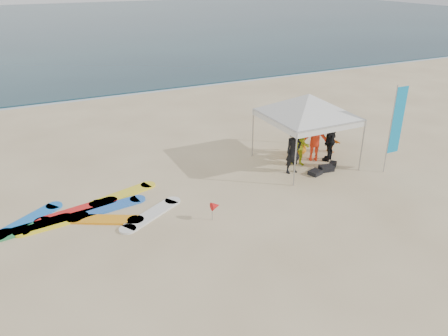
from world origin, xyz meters
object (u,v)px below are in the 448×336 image
at_px(person_orange_a, 315,138).
at_px(canopy_tent, 309,94).
at_px(surfboard_spread, 88,214).
at_px(person_orange_b, 300,135).
at_px(person_black_b, 330,140).
at_px(marker_pennant, 215,206).
at_px(person_seated, 331,141).
at_px(person_black_a, 293,151).
at_px(person_yellow, 300,147).
at_px(feather_flag, 397,122).

bearing_deg(person_orange_a, canopy_tent, 39.52).
height_order(person_orange_a, surfboard_spread, person_orange_a).
distance_m(person_orange_b, surfboard_spread, 9.39).
xyz_separation_m(person_orange_b, surfboard_spread, (-9.26, -1.27, -0.86)).
xyz_separation_m(person_black_b, person_orange_b, (-0.74, 1.11, -0.01)).
xyz_separation_m(person_orange_a, marker_pennant, (-5.77, -2.58, -0.47)).
bearing_deg(person_seated, person_black_a, 104.73).
bearing_deg(canopy_tent, person_black_b, -12.01).
height_order(person_yellow, feather_flag, feather_flag).
distance_m(person_black_b, canopy_tent, 2.33).
xyz_separation_m(person_orange_b, feather_flag, (2.24, -3.04, 1.19)).
distance_m(feather_flag, marker_pennant, 7.98).
bearing_deg(canopy_tent, person_orange_a, 9.67).
distance_m(person_orange_a, person_orange_b, 0.81).
xyz_separation_m(person_seated, feather_flag, (0.82, -2.65, 1.60)).
bearing_deg(person_black_a, canopy_tent, 30.46).
bearing_deg(person_black_a, marker_pennant, -155.62).
distance_m(person_black_b, person_orange_b, 1.34).
xyz_separation_m(person_black_b, surfboard_spread, (-10.00, -0.15, -0.86)).
distance_m(person_black_a, person_black_b, 2.10).
height_order(feather_flag, marker_pennant, feather_flag).
bearing_deg(canopy_tent, person_orange_b, 67.98).
height_order(person_black_a, canopy_tent, canopy_tent).
xyz_separation_m(person_black_a, marker_pennant, (-4.25, -1.92, -0.41)).
relative_size(person_black_b, person_orange_b, 1.01).
bearing_deg(surfboard_spread, person_orange_b, 7.79).
bearing_deg(person_orange_b, person_black_b, 116.17).
height_order(person_orange_a, feather_flag, feather_flag).
height_order(person_black_a, person_orange_b, person_black_a).
xyz_separation_m(person_black_b, person_seated, (0.68, 0.73, -0.42)).
bearing_deg(person_orange_a, marker_pennant, 53.95).
relative_size(person_black_b, feather_flag, 0.51).
relative_size(person_orange_a, surfboard_spread, 0.34).
relative_size(person_black_a, feather_flag, 0.51).
bearing_deg(person_black_a, surfboard_spread, 178.75).
xyz_separation_m(person_black_a, person_seated, (2.75, 1.07, -0.42)).
relative_size(person_black_a, person_seated, 1.88).
relative_size(person_seated, marker_pennant, 1.51).
bearing_deg(feather_flag, person_orange_b, 126.39).
relative_size(person_black_a, person_black_b, 1.01).
bearing_deg(person_black_b, feather_flag, 96.57).
distance_m(person_orange_b, marker_pennant, 6.53).
height_order(person_orange_a, person_orange_b, person_orange_a).
relative_size(feather_flag, surfboard_spread, 0.62).
bearing_deg(surfboard_spread, person_seated, 4.74).
relative_size(person_black_a, marker_pennant, 2.84).
xyz_separation_m(person_orange_a, canopy_tent, (-0.55, -0.09, 1.97)).
relative_size(person_yellow, person_orange_a, 0.83).
relative_size(person_black_a, surfboard_spread, 0.32).
bearing_deg(person_black_b, person_orange_b, -87.67).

